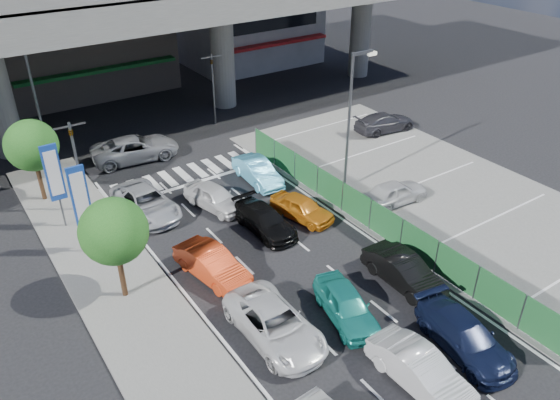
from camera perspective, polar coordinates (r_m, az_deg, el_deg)
ground at (r=24.55m, az=3.17°, el=-9.08°), size 120.00×120.00×0.00m
parking_lot at (r=32.32m, az=16.75°, el=0.22°), size 12.00×28.00×0.06m
sidewalk_left at (r=24.92m, az=-15.82°, el=-9.56°), size 4.00×30.00×0.12m
fence_run at (r=27.54m, az=10.81°, el=-2.43°), size 0.16×22.00×1.80m
expressway at (r=39.31m, az=-17.27°, el=19.17°), size 64.00×14.00×10.75m
traffic_light_left at (r=29.83m, az=-20.77°, el=5.36°), size 1.60×1.24×5.20m
traffic_light_right at (r=39.77m, az=-7.10°, el=13.16°), size 1.60×1.24×5.20m
street_lamp_right at (r=30.18m, az=7.52°, el=9.15°), size 1.65×0.22×8.00m
street_lamp_left at (r=35.04m, az=-23.93°, el=9.83°), size 1.65×0.22×8.00m
signboard_near at (r=26.48m, az=-20.12°, el=0.15°), size 0.80×0.14×4.70m
signboard_far at (r=29.05m, az=-22.54°, el=2.39°), size 0.80×0.14×4.70m
tree_near at (r=22.99m, az=-16.97°, el=-3.17°), size 2.80×2.80×4.80m
tree_far at (r=32.07m, az=-24.53°, el=5.20°), size 2.80×2.80×4.80m
hatch_white_back_mid at (r=20.73m, az=14.47°, el=-16.87°), size 1.62×4.24×1.38m
minivan_navy_back at (r=22.47m, az=18.75°, el=-13.30°), size 2.56×4.77×1.31m
sedan_white_mid_left at (r=21.76m, az=-0.55°, el=-12.82°), size 2.31×4.97×1.38m
taxi_teal_mid at (r=22.76m, az=6.93°, el=-10.83°), size 2.50×4.22×1.35m
hatch_black_mid_right at (r=24.88m, az=12.83°, el=-7.30°), size 1.52×4.21×1.38m
taxi_orange_left at (r=24.85m, az=-7.09°, el=-6.71°), size 2.18×4.38×1.38m
sedan_black_mid at (r=27.86m, az=-1.59°, el=-2.11°), size 1.80×4.27×1.23m
taxi_orange_right at (r=28.88m, az=2.29°, el=-0.82°), size 2.37×3.93×1.25m
wagon_silver_front_left at (r=30.07m, az=-13.84°, el=-0.27°), size 2.64×5.12×1.38m
sedan_white_front_mid at (r=29.99m, az=-6.87°, el=0.33°), size 2.48×4.17×1.33m
kei_truck_front_right at (r=32.41m, az=-2.37°, el=3.00°), size 1.65×4.18×1.35m
crossing_wagon_silver at (r=36.28m, az=-14.88°, el=5.24°), size 5.76×3.15×1.53m
parked_sedan_white at (r=30.75m, az=11.89°, el=0.79°), size 3.99×1.78×1.33m
parked_sedan_dgrey at (r=39.90m, az=10.88°, el=7.98°), size 4.73×2.37×1.32m
traffic_cone at (r=29.82m, az=9.16°, el=-0.65°), size 0.39×0.39×0.67m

